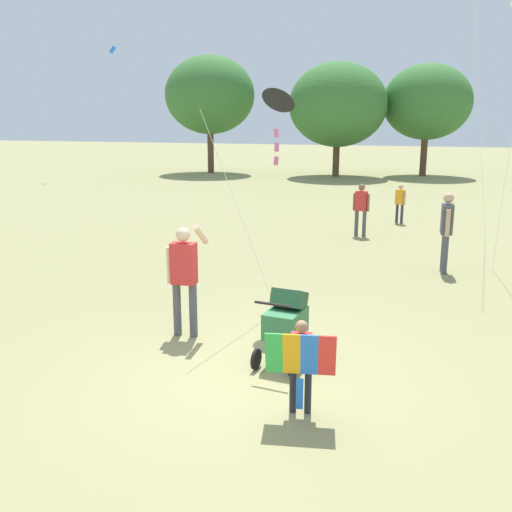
{
  "coord_description": "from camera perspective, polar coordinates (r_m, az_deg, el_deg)",
  "views": [
    {
      "loc": [
        2.03,
        -6.62,
        3.26
      ],
      "look_at": [
        -0.28,
        1.16,
        1.3
      ],
      "focal_mm": 40.85,
      "sensor_mm": 36.0,
      "label": 1
    }
  ],
  "objects": [
    {
      "name": "person_adult_flyer",
      "position": [
        8.71,
        -7.05,
        -1.5
      ],
      "size": [
        0.54,
        0.52,
        1.75
      ],
      "color": "#4C4C51",
      "rests_on": "ground"
    },
    {
      "name": "person_couple_left",
      "position": [
        16.31,
        10.25,
        4.89
      ],
      "size": [
        0.46,
        0.25,
        1.45
      ],
      "color": "#4C4C51",
      "rests_on": "ground"
    },
    {
      "name": "treeline_distant",
      "position": [
        33.41,
        22.48,
        13.74
      ],
      "size": [
        36.71,
        7.1,
        6.58
      ],
      "color": "brown",
      "rests_on": "ground"
    },
    {
      "name": "person_sitting_far",
      "position": [
        12.86,
        18.15,
        2.81
      ],
      "size": [
        0.25,
        0.55,
        1.71
      ],
      "color": "#4C4C51",
      "rests_on": "ground"
    },
    {
      "name": "kite_adult_black",
      "position": [
        9.45,
        2.16,
        14.75
      ],
      "size": [
        1.13,
        1.62,
        3.71
      ],
      "color": "black",
      "rests_on": "ground"
    },
    {
      "name": "ground_plane",
      "position": [
        7.65,
        -0.46,
        -11.65
      ],
      "size": [
        120.0,
        120.0,
        0.0
      ],
      "primitive_type": "plane",
      "color": "#938E5B"
    },
    {
      "name": "stroller",
      "position": [
        7.86,
        2.97,
        -6.18
      ],
      "size": [
        0.61,
        1.11,
        1.03
      ],
      "color": "black",
      "rests_on": "ground"
    },
    {
      "name": "child_with_butterfly_kite",
      "position": [
        6.5,
        4.42,
        -9.97
      ],
      "size": [
        0.78,
        0.42,
        1.09
      ],
      "color": "#232328",
      "rests_on": "ground"
    },
    {
      "name": "person_red_shirt",
      "position": [
        18.58,
        13.93,
        5.31
      ],
      "size": [
        0.33,
        0.28,
        1.21
      ],
      "color": "#33384C",
      "rests_on": "ground"
    }
  ]
}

